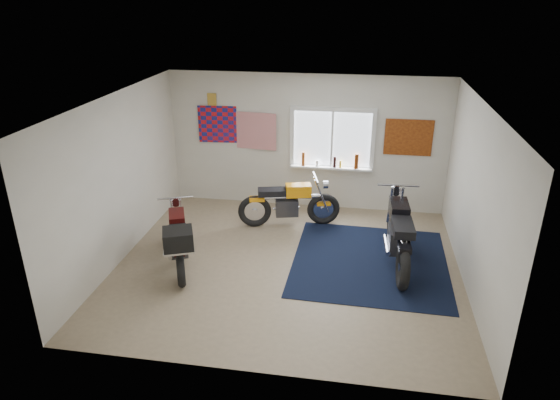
% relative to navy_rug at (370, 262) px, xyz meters
% --- Properties ---
extents(ground, '(5.50, 5.50, 0.00)m').
position_rel_navy_rug_xyz_m(ground, '(-1.33, -0.32, -0.01)').
color(ground, '#9E896B').
rests_on(ground, ground).
extents(room_shell, '(5.50, 5.50, 5.50)m').
position_rel_navy_rug_xyz_m(room_shell, '(-1.33, -0.32, 1.63)').
color(room_shell, white).
rests_on(room_shell, ground).
extents(navy_rug, '(2.56, 2.66, 0.01)m').
position_rel_navy_rug_xyz_m(navy_rug, '(0.00, 0.00, 0.00)').
color(navy_rug, black).
rests_on(navy_rug, ground).
extents(window_assembly, '(1.66, 0.17, 1.26)m').
position_rel_navy_rug_xyz_m(window_assembly, '(-0.83, 2.14, 1.36)').
color(window_assembly, white).
rests_on(window_assembly, room_shell).
extents(oil_bottles, '(1.13, 0.09, 0.30)m').
position_rel_navy_rug_xyz_m(oil_bottles, '(-0.74, 2.08, 1.02)').
color(oil_bottles, brown).
rests_on(oil_bottles, window_assembly).
extents(flag_display, '(1.60, 0.10, 1.17)m').
position_rel_navy_rug_xyz_m(flag_display, '(-3.23, 2.16, 2.14)').
color(flag_display, red).
rests_on(flag_display, room_shell).
extents(triumph_poster, '(0.90, 0.03, 0.70)m').
position_rel_navy_rug_xyz_m(triumph_poster, '(0.62, 2.16, 1.54)').
color(triumph_poster, '#A54C14').
rests_on(triumph_poster, room_shell).
extents(yellow_triumph, '(1.91, 0.69, 0.97)m').
position_rel_navy_rug_xyz_m(yellow_triumph, '(-1.53, 1.18, 0.42)').
color(yellow_triumph, black).
rests_on(yellow_triumph, ground).
extents(black_chrome_bike, '(0.69, 2.26, 1.16)m').
position_rel_navy_rug_xyz_m(black_chrome_bike, '(0.42, 0.08, 0.50)').
color(black_chrome_bike, black).
rests_on(black_chrome_bike, navy_rug).
extents(maroon_tourer, '(1.01, 1.89, 0.99)m').
position_rel_navy_rug_xyz_m(maroon_tourer, '(-3.02, -0.69, 0.51)').
color(maroon_tourer, black).
rests_on(maroon_tourer, ground).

